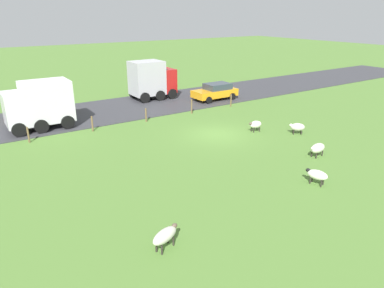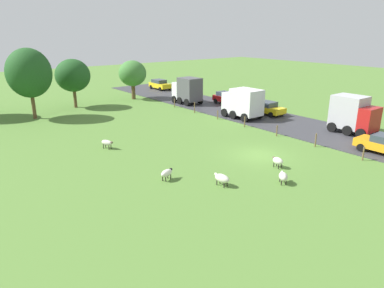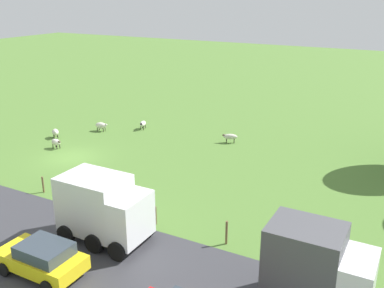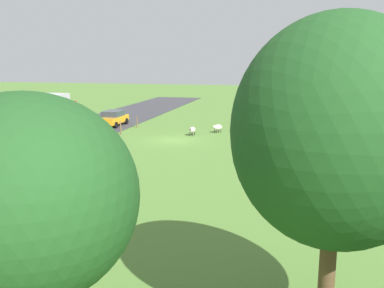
# 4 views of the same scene
# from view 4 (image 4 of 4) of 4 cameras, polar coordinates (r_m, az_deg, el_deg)

# --- Properties ---
(ground_plane) EXTENTS (160.00, 160.00, 0.00)m
(ground_plane) POSITION_cam_4_polar(r_m,az_deg,el_deg) (36.69, -2.47, 0.50)
(ground_plane) COLOR #517A33
(road_strip) EXTENTS (8.00, 80.00, 0.06)m
(road_strip) POSITION_cam_4_polar(r_m,az_deg,el_deg) (40.62, -16.44, 1.14)
(road_strip) COLOR #38383D
(road_strip) RESTS_ON ground_plane
(sheep_0) EXTENTS (0.67, 1.27, 0.80)m
(sheep_0) POSITION_cam_4_polar(r_m,az_deg,el_deg) (37.81, 7.99, 1.53)
(sheep_0) COLOR silver
(sheep_0) RESTS_ON ground_plane
(sheep_1) EXTENTS (1.16, 0.75, 0.76)m
(sheep_1) POSITION_cam_4_polar(r_m,az_deg,el_deg) (34.72, 11.31, 0.53)
(sheep_1) COLOR silver
(sheep_1) RESTS_ON ground_plane
(sheep_2) EXTENTS (0.85, 1.30, 0.77)m
(sheep_2) POSITION_cam_4_polar(r_m,az_deg,el_deg) (26.21, 11.18, -2.89)
(sheep_2) COLOR beige
(sheep_2) RESTS_ON ground_plane
(sheep_3) EXTENTS (0.63, 1.05, 0.79)m
(sheep_3) POSITION_cam_4_polar(r_m,az_deg,el_deg) (38.86, 0.02, 1.91)
(sheep_3) COLOR silver
(sheep_3) RESTS_ON ground_plane
(sheep_4) EXTENTS (1.04, 1.08, 0.78)m
(sheep_4) POSITION_cam_4_polar(r_m,az_deg,el_deg) (40.46, 3.45, 2.23)
(sheep_4) COLOR beige
(sheep_4) RESTS_ON ground_plane
(tree_0) EXTENTS (4.42, 4.42, 6.28)m
(tree_0) POSITION_cam_4_polar(r_m,az_deg,el_deg) (9.01, -21.22, -6.78)
(tree_0) COLOR brown
(tree_0) RESTS_ON ground_plane
(tree_5) EXTENTS (4.90, 4.90, 7.94)m
(tree_5) POSITION_cam_4_polar(r_m,az_deg,el_deg) (10.36, 18.74, 1.44)
(tree_5) COLOR brown
(tree_5) RESTS_ON ground_plane
(fence_post_0) EXTENTS (0.12, 0.12, 1.11)m
(fence_post_0) POSITION_cam_4_polar(r_m,az_deg,el_deg) (43.71, -7.38, 2.90)
(fence_post_0) COLOR brown
(fence_post_0) RESTS_ON ground_plane
(fence_post_1) EXTENTS (0.12, 0.12, 1.23)m
(fence_post_1) POSITION_cam_4_polar(r_m,az_deg,el_deg) (39.81, -9.52, 2.10)
(fence_post_1) COLOR brown
(fence_post_1) RESTS_ON ground_plane
(fence_post_2) EXTENTS (0.12, 0.12, 1.06)m
(fence_post_2) POSITION_cam_4_polar(r_m,az_deg,el_deg) (36.02, -12.12, 0.91)
(fence_post_2) COLOR brown
(fence_post_2) RESTS_ON ground_plane
(fence_post_3) EXTENTS (0.12, 0.12, 1.11)m
(fence_post_3) POSITION_cam_4_polar(r_m,az_deg,el_deg) (32.31, -15.33, -0.38)
(fence_post_3) COLOR brown
(fence_post_3) RESTS_ON ground_plane
(fence_post_4) EXTENTS (0.12, 0.12, 1.05)m
(fence_post_4) POSITION_cam_4_polar(r_m,az_deg,el_deg) (28.76, -19.34, -2.09)
(fence_post_4) COLOR brown
(fence_post_4) RESTS_ON ground_plane
(truck_0) EXTENTS (2.73, 4.49, 3.37)m
(truck_0) POSITION_cam_4_polar(r_m,az_deg,el_deg) (31.09, -22.17, 1.17)
(truck_0) COLOR white
(truck_0) RESTS_ON road_strip
(truck_2) EXTENTS (2.69, 4.15, 3.62)m
(truck_2) POSITION_cam_4_polar(r_m,az_deg,el_deg) (42.34, -17.96, 4.06)
(truck_2) COLOR #B21919
(truck_2) RESTS_ON road_strip
(car_2) EXTENTS (2.18, 4.33, 1.54)m
(car_2) POSITION_cam_4_polar(r_m,az_deg,el_deg) (45.06, -10.56, 3.45)
(car_2) COLOR orange
(car_2) RESTS_ON road_strip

